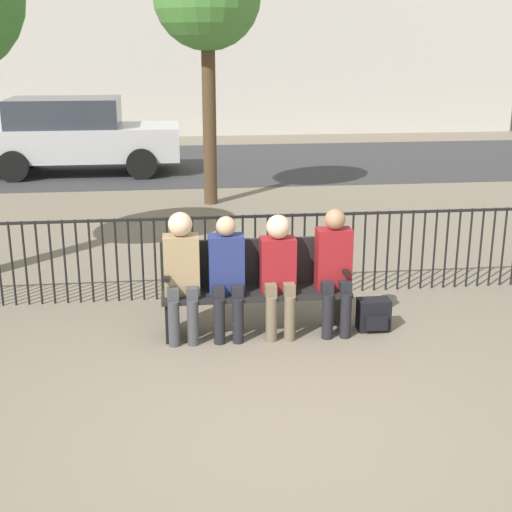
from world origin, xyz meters
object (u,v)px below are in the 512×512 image
at_px(park_bench, 255,283).
at_px(seated_person_3, 334,265).
at_px(seated_person_2, 278,268).
at_px(backpack, 374,315).
at_px(seated_person_1, 227,271).
at_px(seated_person_0, 182,269).
at_px(parked_car_0, 77,135).

height_order(park_bench, seated_person_3, seated_person_3).
height_order(seated_person_2, backpack, seated_person_2).
distance_m(seated_person_1, seated_person_2, 0.50).
xyz_separation_m(park_bench, backpack, (1.18, -0.15, -0.34)).
relative_size(seated_person_0, seated_person_3, 1.01).
distance_m(park_bench, seated_person_0, 0.76).
distance_m(seated_person_2, parked_car_0, 9.80).
relative_size(seated_person_3, backpack, 3.89).
height_order(park_bench, parked_car_0, parked_car_0).
height_order(park_bench, seated_person_0, seated_person_0).
bearing_deg(seated_person_0, seated_person_2, -0.16).
height_order(seated_person_1, backpack, seated_person_1).
distance_m(seated_person_0, seated_person_1, 0.43).
relative_size(backpack, parked_car_0, 0.08).
bearing_deg(seated_person_3, backpack, -3.25).
xyz_separation_m(seated_person_0, seated_person_2, (0.93, -0.00, -0.03)).
distance_m(seated_person_2, seated_person_3, 0.55).
bearing_deg(seated_person_1, parked_car_0, 105.02).
bearing_deg(park_bench, backpack, -7.27).
height_order(seated_person_0, seated_person_2, seated_person_0).
bearing_deg(parked_car_0, seated_person_3, -69.11).
distance_m(seated_person_0, seated_person_3, 1.49).
distance_m(park_bench, parked_car_0, 9.62).
bearing_deg(seated_person_1, backpack, -0.84).
relative_size(park_bench, seated_person_0, 1.47).
bearing_deg(park_bench, seated_person_2, -31.28).
bearing_deg(seated_person_1, park_bench, 24.02).
xyz_separation_m(seated_person_1, seated_person_3, (1.06, 0.00, 0.02)).
bearing_deg(park_bench, parked_car_0, 106.89).
bearing_deg(park_bench, seated_person_3, -9.43).
distance_m(seated_person_0, seated_person_2, 0.94).
distance_m(park_bench, seated_person_1, 0.36).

